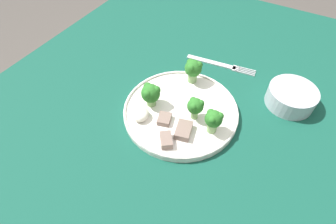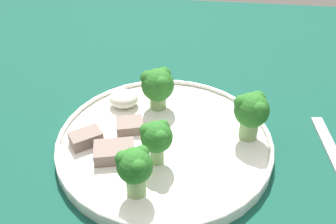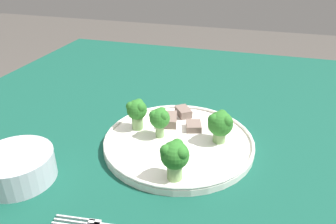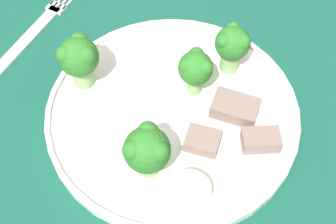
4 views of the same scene
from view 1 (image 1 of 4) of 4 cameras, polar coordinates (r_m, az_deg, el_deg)
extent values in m
plane|color=#4C4742|center=(1.28, 3.13, -21.23)|extent=(8.00, 8.00, 0.00)
cube|color=#114738|center=(0.66, 5.65, -0.98)|extent=(1.28, 1.08, 0.03)
cylinder|color=brown|center=(1.45, -2.73, 12.96)|extent=(0.06, 0.06, 0.68)
cylinder|color=white|center=(0.64, 2.77, 0.11)|extent=(0.28, 0.28, 0.01)
torus|color=white|center=(0.63, 2.80, 0.64)|extent=(0.28, 0.28, 0.01)
cube|color=silver|center=(0.79, 9.34, 10.64)|extent=(0.03, 0.15, 0.00)
cube|color=silver|center=(0.79, 14.46, 9.15)|extent=(0.03, 0.02, 0.00)
cube|color=silver|center=(0.78, 16.31, 8.10)|extent=(0.01, 0.06, 0.00)
cube|color=silver|center=(0.78, 16.41, 8.40)|extent=(0.01, 0.06, 0.00)
cube|color=silver|center=(0.79, 16.51, 8.69)|extent=(0.01, 0.06, 0.00)
cube|color=silver|center=(0.79, 16.61, 8.98)|extent=(0.01, 0.06, 0.00)
cylinder|color=#B7BCC6|center=(0.72, 25.22, 3.02)|extent=(0.12, 0.12, 0.05)
cylinder|color=silver|center=(0.72, 25.15, 2.87)|extent=(0.10, 0.10, 0.03)
cylinder|color=#7FA866|center=(0.64, -3.68, 2.41)|extent=(0.02, 0.02, 0.02)
sphere|color=#286B23|center=(0.62, -3.80, 4.08)|extent=(0.05, 0.05, 0.05)
sphere|color=#286B23|center=(0.61, -4.54, 3.96)|extent=(0.02, 0.02, 0.02)
sphere|color=#286B23|center=(0.61, -2.56, 4.78)|extent=(0.02, 0.02, 0.02)
sphere|color=#286B23|center=(0.62, -4.46, 5.52)|extent=(0.02, 0.02, 0.02)
cylinder|color=#7FA866|center=(0.59, 9.56, -3.15)|extent=(0.02, 0.02, 0.03)
sphere|color=#286B23|center=(0.57, 9.91, -1.47)|extent=(0.04, 0.04, 0.04)
sphere|color=#286B23|center=(0.56, 9.56, -1.72)|extent=(0.02, 0.02, 0.02)
sphere|color=#286B23|center=(0.57, 11.20, -0.89)|extent=(0.02, 0.02, 0.02)
sphere|color=#286B23|center=(0.57, 9.31, -0.13)|extent=(0.02, 0.02, 0.02)
cylinder|color=#7FA866|center=(0.70, 5.34, 7.62)|extent=(0.02, 0.02, 0.03)
sphere|color=#286B23|center=(0.68, 5.51, 9.46)|extent=(0.04, 0.04, 0.04)
sphere|color=#286B23|center=(0.67, 5.07, 9.48)|extent=(0.02, 0.02, 0.02)
sphere|color=#286B23|center=(0.68, 6.71, 10.09)|extent=(0.02, 0.02, 0.02)
sphere|color=#286B23|center=(0.68, 4.93, 10.72)|extent=(0.02, 0.02, 0.02)
cylinder|color=#7FA866|center=(0.61, 5.78, -0.32)|extent=(0.02, 0.02, 0.03)
sphere|color=#286B23|center=(0.59, 5.97, 1.30)|extent=(0.04, 0.04, 0.04)
sphere|color=#286B23|center=(0.58, 5.56, 1.13)|extent=(0.02, 0.02, 0.02)
sphere|color=#286B23|center=(0.59, 7.14, 1.86)|extent=(0.02, 0.02, 0.02)
sphere|color=#286B23|center=(0.59, 5.41, 2.55)|extent=(0.02, 0.02, 0.02)
cube|color=#756056|center=(0.59, 3.40, -3.99)|extent=(0.06, 0.04, 0.02)
cube|color=#756056|center=(0.61, -0.78, -1.53)|extent=(0.04, 0.04, 0.01)
cube|color=#756056|center=(0.57, -0.39, -6.12)|extent=(0.05, 0.04, 0.02)
ellipsoid|color=silver|center=(0.61, -5.97, -0.56)|extent=(0.04, 0.04, 0.02)
camera|label=2|loc=(0.49, 53.22, 13.54)|focal=42.00mm
camera|label=3|loc=(0.94, 13.25, 39.47)|focal=35.00mm
camera|label=4|loc=(0.48, -40.65, 33.48)|focal=50.00mm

